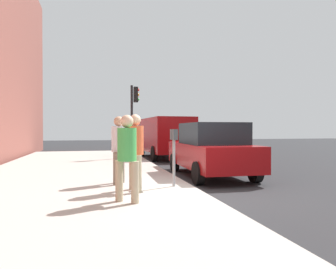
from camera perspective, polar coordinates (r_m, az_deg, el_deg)
ground_plane at (r=7.42m, az=5.57°, el=-11.14°), size 80.00×80.00×0.00m
sidewalk_slab at (r=7.04m, az=-18.66°, el=-11.22°), size 28.00×6.00×0.15m
parking_meter at (r=7.50m, az=1.11°, el=-2.02°), size 0.36×0.12×1.41m
pedestrian_at_meter at (r=6.98m, az=-6.15°, el=-2.15°), size 0.52×0.38×1.75m
pedestrian_bystander at (r=5.91m, az=-7.68°, el=-3.18°), size 0.39×0.43×1.68m
parking_officer at (r=7.97m, az=-9.16°, el=-1.79°), size 0.49×0.38×1.74m
parked_sedan_near at (r=10.16m, az=7.99°, el=-2.80°), size 4.44×2.05×1.77m
parked_van_far at (r=16.74m, az=-0.71°, el=-0.12°), size 5.26×2.24×2.18m
traffic_signal at (r=15.26m, az=-6.41°, el=4.73°), size 0.24×0.44×3.60m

